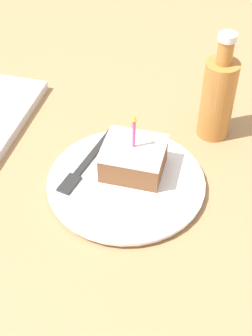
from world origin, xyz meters
TOP-DOWN VIEW (x-y plane):
  - ground_plane at (0.00, 0.00)m, footprint 2.40×2.40m
  - plate at (0.03, 0.01)m, footprint 0.27×0.27m
  - cake_slice at (0.05, 0.00)m, footprint 0.09×0.10m
  - fork at (0.05, 0.09)m, footprint 0.19×0.06m
  - bottle at (0.21, -0.12)m, footprint 0.06×0.06m

SIDE VIEW (x-z plane):
  - ground_plane at x=0.00m, z-range -0.04..0.00m
  - plate at x=0.03m, z-range 0.00..0.02m
  - fork at x=0.05m, z-range 0.02..0.02m
  - cake_slice at x=0.05m, z-range -0.02..0.10m
  - bottle at x=0.21m, z-range -0.02..0.19m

